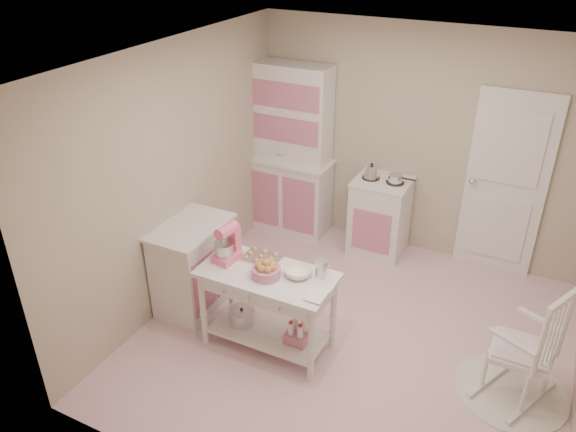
% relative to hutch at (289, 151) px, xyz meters
% --- Properties ---
extents(room_shell, '(3.84, 3.84, 2.62)m').
position_rel_hutch_xyz_m(room_shell, '(1.51, -1.66, 0.61)').
color(room_shell, '#C67C8F').
rests_on(room_shell, ground).
extents(door, '(0.82, 0.05, 2.04)m').
position_rel_hutch_xyz_m(door, '(2.46, 0.21, -0.02)').
color(door, white).
rests_on(door, ground).
extents(hutch, '(1.06, 0.50, 2.08)m').
position_rel_hutch_xyz_m(hutch, '(0.00, 0.00, 0.00)').
color(hutch, white).
rests_on(hutch, ground).
extents(stove, '(0.62, 0.57, 0.92)m').
position_rel_hutch_xyz_m(stove, '(1.20, -0.05, -0.58)').
color(stove, white).
rests_on(stove, ground).
extents(base_cabinet, '(0.54, 0.84, 0.92)m').
position_rel_hutch_xyz_m(base_cabinet, '(-0.12, -1.87, -0.58)').
color(base_cabinet, white).
rests_on(base_cabinet, ground).
extents(lace_rug, '(0.92, 0.92, 0.01)m').
position_rel_hutch_xyz_m(lace_rug, '(2.94, -1.70, -1.03)').
color(lace_rug, white).
rests_on(lace_rug, ground).
extents(rocking_chair, '(0.74, 0.86, 1.10)m').
position_rel_hutch_xyz_m(rocking_chair, '(2.94, -1.70, -0.49)').
color(rocking_chair, white).
rests_on(rocking_chair, ground).
extents(work_table, '(1.20, 0.60, 0.80)m').
position_rel_hutch_xyz_m(work_table, '(0.83, -2.09, -0.64)').
color(work_table, white).
rests_on(work_table, ground).
extents(stand_mixer, '(0.24, 0.31, 0.34)m').
position_rel_hutch_xyz_m(stand_mixer, '(0.41, -2.07, -0.07)').
color(stand_mixer, '#F2668B').
rests_on(stand_mixer, work_table).
extents(cookie_tray, '(0.34, 0.24, 0.02)m').
position_rel_hutch_xyz_m(cookie_tray, '(0.68, -1.91, -0.23)').
color(cookie_tray, silver).
rests_on(cookie_tray, work_table).
extents(bread_basket, '(0.25, 0.25, 0.09)m').
position_rel_hutch_xyz_m(bread_basket, '(0.85, -2.14, -0.19)').
color(bread_basket, '#C4708D').
rests_on(bread_basket, work_table).
extents(mixing_bowl, '(0.24, 0.24, 0.07)m').
position_rel_hutch_xyz_m(mixing_bowl, '(1.09, -2.01, -0.20)').
color(mixing_bowl, white).
rests_on(mixing_bowl, work_table).
extents(metal_pitcher, '(0.10, 0.10, 0.17)m').
position_rel_hutch_xyz_m(metal_pitcher, '(1.27, -1.93, -0.16)').
color(metal_pitcher, silver).
rests_on(metal_pitcher, work_table).
extents(recipe_book, '(0.15, 0.20, 0.02)m').
position_rel_hutch_xyz_m(recipe_book, '(1.28, -2.21, -0.23)').
color(recipe_book, white).
rests_on(recipe_book, work_table).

